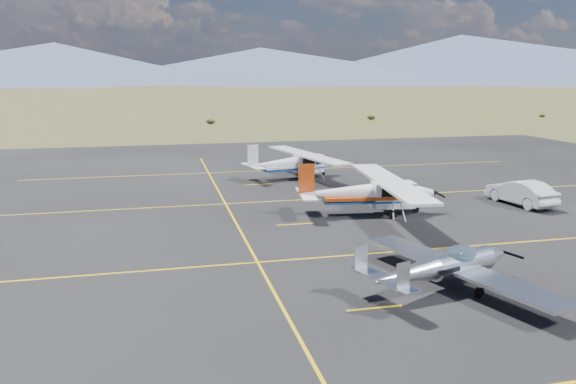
{
  "coord_description": "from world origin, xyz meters",
  "views": [
    {
      "loc": [
        -9.85,
        -20.0,
        7.76
      ],
      "look_at": [
        -3.24,
        8.2,
        1.6
      ],
      "focal_mm": 35.0,
      "sensor_mm": 36.0,
      "label": 1
    }
  ],
  "objects_px": {
    "aircraft_low_wing": "(446,266)",
    "aircraft_plain": "(294,162)",
    "sedan": "(521,192)",
    "aircraft_cessna": "(369,192)"
  },
  "relations": [
    {
      "from": "aircraft_low_wing",
      "to": "aircraft_cessna",
      "type": "xyz_separation_m",
      "value": [
        1.37,
        11.13,
        0.38
      ]
    },
    {
      "from": "aircraft_plain",
      "to": "sedan",
      "type": "distance_m",
      "value": 16.05
    },
    {
      "from": "aircraft_plain",
      "to": "sedan",
      "type": "xyz_separation_m",
      "value": [
        11.19,
        -11.5,
        -0.45
      ]
    },
    {
      "from": "aircraft_plain",
      "to": "sedan",
      "type": "height_order",
      "value": "aircraft_plain"
    },
    {
      "from": "aircraft_low_wing",
      "to": "aircraft_cessna",
      "type": "height_order",
      "value": "aircraft_cessna"
    },
    {
      "from": "aircraft_cessna",
      "to": "aircraft_plain",
      "type": "relative_size",
      "value": 1.08
    },
    {
      "from": "aircraft_low_wing",
      "to": "sedan",
      "type": "height_order",
      "value": "aircraft_low_wing"
    },
    {
      "from": "aircraft_cessna",
      "to": "sedan",
      "type": "xyz_separation_m",
      "value": [
        9.72,
        0.16,
        -0.54
      ]
    },
    {
      "from": "sedan",
      "to": "aircraft_plain",
      "type": "bearing_deg",
      "value": -54.41
    },
    {
      "from": "aircraft_low_wing",
      "to": "aircraft_plain",
      "type": "distance_m",
      "value": 22.79
    }
  ]
}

